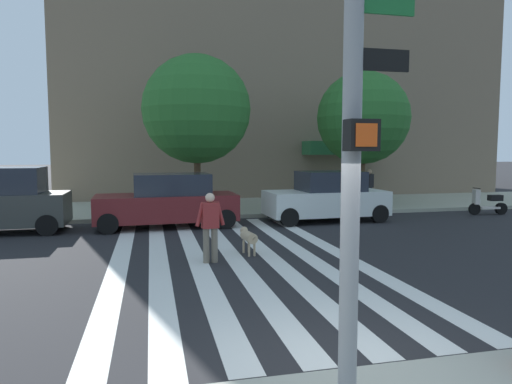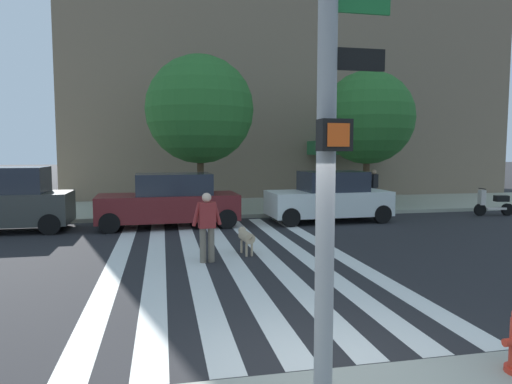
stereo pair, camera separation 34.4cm
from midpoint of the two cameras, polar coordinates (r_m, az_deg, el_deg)
ground_plane at (r=11.42m, az=-2.58°, el=-8.04°), size 160.00×160.00×0.00m
sidewalk_far at (r=20.46m, az=-7.31°, el=-1.97°), size 80.00×6.00×0.15m
crosswalk_stripes at (r=11.38m, az=-3.75°, el=-8.08°), size 5.85×11.93×0.01m
traffic_light_pole at (r=4.35m, az=10.14°, el=17.14°), size 0.74×0.46×5.80m
parked_car_behind_first at (r=15.93m, az=-11.54°, el=-1.14°), size 4.80×2.17×1.83m
parked_car_third_in_line at (r=17.08m, az=8.25°, el=-0.67°), size 4.49×2.13×1.85m
parked_scooter at (r=20.80m, az=26.58°, el=-1.25°), size 1.63×0.54×1.11m
street_tree_nearest at (r=18.63m, az=-7.96°, el=10.16°), size 4.31×4.31×6.25m
street_tree_middle at (r=20.90m, az=12.77°, el=9.00°), size 4.07×4.07×5.94m
pedestrian_dog_walker at (r=10.69m, az=-6.66°, el=-3.93°), size 0.71×0.28×1.64m
dog_on_leash at (r=11.59m, az=-1.84°, el=-5.61°), size 0.33×1.03×0.65m
pedestrian_bystander at (r=20.88m, az=13.50°, el=0.83°), size 0.64×0.45×1.64m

